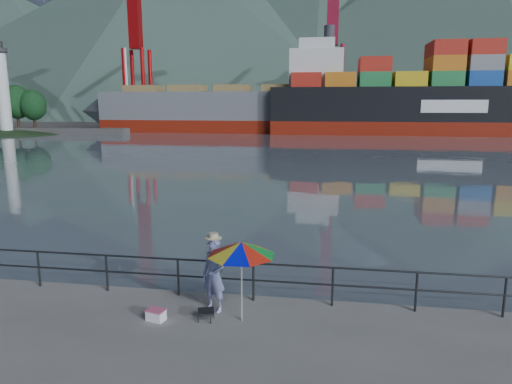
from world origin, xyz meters
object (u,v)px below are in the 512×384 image
at_px(bulk_carrier, 242,108).
at_px(container_ship, 457,98).
at_px(fisherman, 214,275).
at_px(cooler_bag, 156,315).
at_px(beach_umbrella, 241,249).

relative_size(bulk_carrier, container_ship, 0.82).
height_order(bulk_carrier, container_ship, container_ship).
relative_size(fisherman, cooler_bag, 4.43).
height_order(fisherman, container_ship, container_ship).
height_order(beach_umbrella, bulk_carrier, bulk_carrier).
relative_size(fisherman, beach_umbrella, 0.87).
bearing_deg(bulk_carrier, cooler_bag, -80.90).
bearing_deg(bulk_carrier, fisherman, -79.86).
relative_size(beach_umbrella, cooler_bag, 5.09).
xyz_separation_m(fisherman, container_ship, (23.70, 71.46, 4.94)).
relative_size(fisherman, bulk_carrier, 0.04).
relative_size(cooler_bag, container_ship, 0.01).
relative_size(beach_umbrella, bulk_carrier, 0.04).
xyz_separation_m(beach_umbrella, cooler_bag, (-1.99, -0.29, -1.64)).
height_order(beach_umbrella, container_ship, container_ship).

